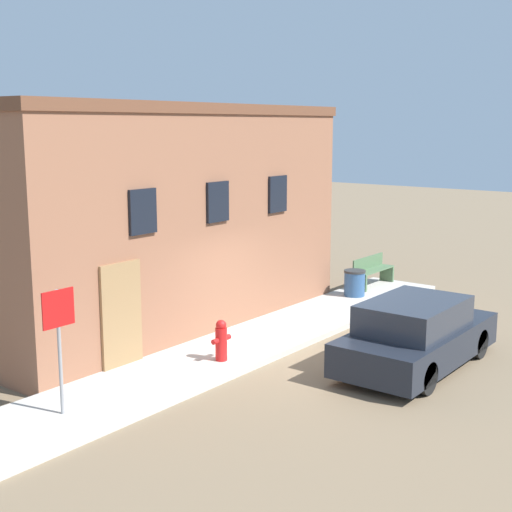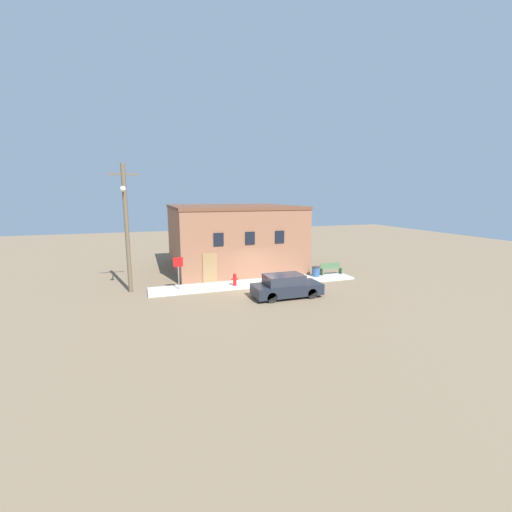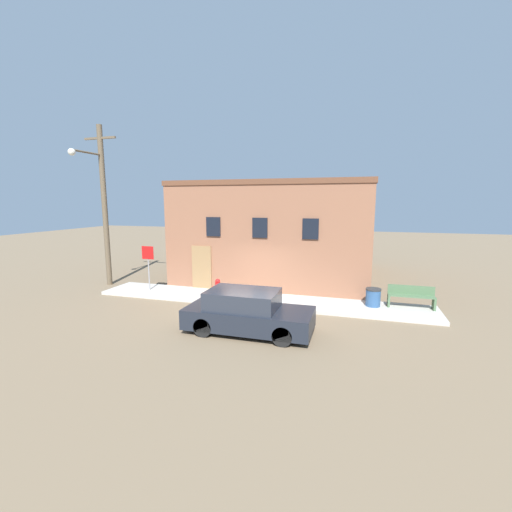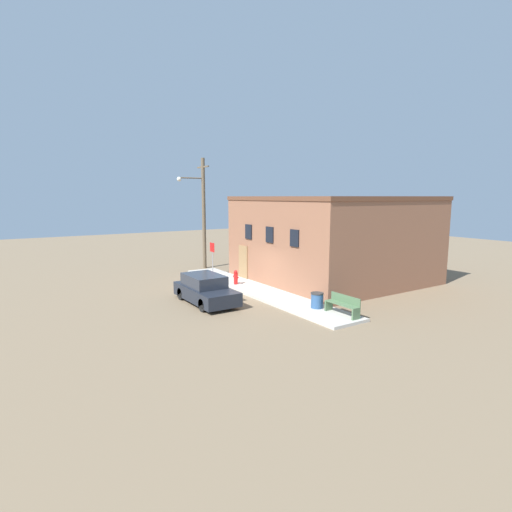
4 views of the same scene
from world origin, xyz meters
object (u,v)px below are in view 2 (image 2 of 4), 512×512
object	(u,v)px
stop_sign	(178,267)
parked_car	(286,286)
fire_hydrant	(235,279)
utility_pole	(126,225)
trash_bin	(316,271)
bench	(331,268)

from	to	relation	value
stop_sign	parked_car	bearing A→B (deg)	-29.62
fire_hydrant	utility_pole	xyz separation A→B (m)	(-6.62, 1.03, 3.75)
parked_car	trash_bin	bearing A→B (deg)	42.57
stop_sign	parked_car	distance (m)	6.99
stop_sign	trash_bin	distance (m)	10.18
bench	parked_car	xyz separation A→B (m)	(-5.52, -3.99, 0.09)
fire_hydrant	parked_car	distance (m)	3.92
trash_bin	parked_car	bearing A→B (deg)	-137.43
fire_hydrant	trash_bin	distance (m)	6.49
bench	utility_pole	size ratio (longest dim) A/B	0.22
parked_car	fire_hydrant	bearing A→B (deg)	127.27
utility_pole	fire_hydrant	bearing A→B (deg)	-8.82
fire_hydrant	stop_sign	world-z (taller)	stop_sign
trash_bin	parked_car	world-z (taller)	parked_car
trash_bin	utility_pole	distance (m)	13.63
fire_hydrant	trash_bin	world-z (taller)	fire_hydrant
bench	utility_pole	xyz separation A→B (m)	(-14.51, 0.15, 3.72)
bench	utility_pole	bearing A→B (deg)	179.40
bench	parked_car	world-z (taller)	parked_car
fire_hydrant	parked_car	world-z (taller)	parked_car
stop_sign	parked_car	size ratio (longest dim) A/B	0.50
utility_pole	parked_car	bearing A→B (deg)	-24.73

